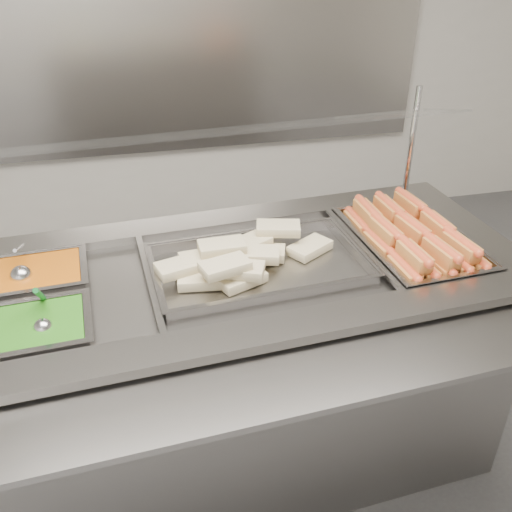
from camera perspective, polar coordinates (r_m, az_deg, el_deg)
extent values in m
cube|color=gray|center=(3.74, -6.67, 19.41)|extent=(3.00, 0.04, 1.20)
cube|color=gray|center=(2.20, -1.31, -11.42)|extent=(1.89, 0.88, 0.89)
cube|color=gray|center=(1.64, 1.93, -7.52)|extent=(1.93, 0.25, 0.03)
cube|color=gray|center=(2.22, -3.96, 3.54)|extent=(1.93, 0.25, 0.03)
cube|color=gray|center=(2.29, 20.73, 2.36)|extent=(0.17, 0.59, 0.03)
cube|color=black|center=(1.98, -1.42, -4.04)|extent=(1.70, 0.69, 0.02)
cube|color=gray|center=(2.06, 10.46, 0.99)|extent=(0.06, 0.59, 0.01)
cube|color=gray|center=(1.87, -10.60, -2.30)|extent=(0.06, 0.59, 0.01)
cube|color=gray|center=(1.54, 3.95, -12.29)|extent=(1.86, 0.37, 0.02)
cylinder|color=#BBBCC0|center=(2.39, 15.30, 10.84)|extent=(0.02, 0.02, 0.45)
cube|color=silver|center=(1.93, -3.34, 12.34)|extent=(1.71, 0.40, 0.09)
cube|color=#C3530A|center=(2.03, -21.02, -2.42)|extent=(0.30, 0.24, 0.09)
cube|color=#18620F|center=(1.78, -21.26, -7.46)|extent=(0.30, 0.24, 0.09)
cube|color=#AA5D23|center=(1.96, 14.57, -1.57)|extent=(0.06, 0.16, 0.05)
cylinder|color=#CE4125|center=(1.95, 14.65, -1.04)|extent=(0.04, 0.17, 0.03)
cube|color=#AA5D23|center=(2.10, 12.18, 0.93)|extent=(0.07, 0.16, 0.05)
cylinder|color=#CE4125|center=(2.09, 12.24, 1.44)|extent=(0.05, 0.17, 0.03)
cube|color=#AA5D23|center=(2.23, 10.07, 3.13)|extent=(0.06, 0.16, 0.05)
cylinder|color=#CE4125|center=(2.22, 10.12, 3.62)|extent=(0.04, 0.17, 0.03)
cube|color=#AA5D23|center=(2.00, 16.14, -1.35)|extent=(0.07, 0.16, 0.05)
cylinder|color=#CE4125|center=(1.98, 16.24, -0.75)|extent=(0.05, 0.17, 0.03)
cube|color=#AA5D23|center=(2.12, 13.69, 1.16)|extent=(0.07, 0.16, 0.05)
cylinder|color=#CE4125|center=(2.11, 13.77, 1.68)|extent=(0.05, 0.17, 0.03)
cube|color=#AA5D23|center=(2.26, 11.53, 3.35)|extent=(0.06, 0.16, 0.05)
cylinder|color=#CE4125|center=(2.25, 11.58, 3.81)|extent=(0.04, 0.17, 0.03)
cube|color=#AA5D23|center=(2.03, 17.70, -0.99)|extent=(0.06, 0.16, 0.05)
cylinder|color=#CE4125|center=(2.02, 17.80, -0.47)|extent=(0.04, 0.17, 0.03)
cube|color=#AA5D23|center=(2.16, 15.18, 1.35)|extent=(0.06, 0.16, 0.05)
cylinder|color=#CE4125|center=(2.15, 15.27, 1.91)|extent=(0.04, 0.17, 0.03)
cube|color=#AA5D23|center=(2.29, 12.96, 3.52)|extent=(0.07, 0.16, 0.05)
cylinder|color=#CE4125|center=(2.28, 13.03, 4.01)|extent=(0.05, 0.17, 0.03)
cube|color=#AA5D23|center=(2.06, 19.20, -0.76)|extent=(0.06, 0.16, 0.05)
cylinder|color=#CE4125|center=(2.05, 19.31, -0.19)|extent=(0.04, 0.17, 0.03)
cube|color=#AA5D23|center=(2.19, 16.64, 1.58)|extent=(0.06, 0.16, 0.05)
cylinder|color=#CE4125|center=(2.18, 16.73, 2.13)|extent=(0.04, 0.17, 0.03)
cube|color=#AA5D23|center=(2.32, 14.36, 3.68)|extent=(0.07, 0.16, 0.05)
cylinder|color=#CE4125|center=(2.31, 14.44, 4.19)|extent=(0.05, 0.17, 0.03)
cube|color=#AA5D23|center=(2.10, 20.63, -0.47)|extent=(0.06, 0.16, 0.05)
cylinder|color=#CE4125|center=(2.09, 20.74, 0.07)|extent=(0.04, 0.17, 0.03)
cube|color=#AA5D23|center=(2.22, 18.04, 1.87)|extent=(0.07, 0.16, 0.05)
cylinder|color=#CE4125|center=(2.21, 18.12, 2.34)|extent=(0.05, 0.17, 0.03)
cube|color=#AA5D23|center=(2.35, 15.70, 3.84)|extent=(0.06, 0.16, 0.05)
cylinder|color=#CE4125|center=(2.34, 15.78, 4.36)|extent=(0.04, 0.17, 0.03)
cube|color=#AA5D23|center=(1.96, 15.53, -0.07)|extent=(0.06, 0.16, 0.05)
cylinder|color=#CE4125|center=(1.94, 15.62, 0.50)|extent=(0.04, 0.17, 0.03)
cube|color=#AA5D23|center=(2.09, 12.83, 2.38)|extent=(0.07, 0.16, 0.05)
cylinder|color=#CE4125|center=(2.08, 12.90, 2.93)|extent=(0.05, 0.17, 0.03)
cube|color=#AA5D23|center=(2.21, 11.05, 4.26)|extent=(0.06, 0.16, 0.05)
cylinder|color=#CE4125|center=(2.20, 11.11, 4.79)|extent=(0.04, 0.17, 0.03)
cube|color=#AA5D23|center=(2.00, 18.04, 0.27)|extent=(0.07, 0.16, 0.05)
cylinder|color=#CE4125|center=(1.99, 18.14, 0.83)|extent=(0.05, 0.17, 0.03)
cube|color=#AA5D23|center=(2.13, 15.33, 2.58)|extent=(0.07, 0.16, 0.05)
cylinder|color=#CE4125|center=(2.12, 15.41, 3.12)|extent=(0.05, 0.17, 0.03)
cube|color=#AA5D23|center=(2.26, 13.08, 4.60)|extent=(0.06, 0.16, 0.05)
cylinder|color=#CE4125|center=(2.25, 13.15, 5.12)|extent=(0.04, 0.17, 0.03)
cube|color=#AA5D23|center=(2.06, 19.83, 0.82)|extent=(0.07, 0.16, 0.05)
cylinder|color=#CE4125|center=(2.05, 19.93, 1.37)|extent=(0.05, 0.17, 0.03)
cube|color=#AA5D23|center=(2.18, 17.66, 2.90)|extent=(0.06, 0.16, 0.05)
cylinder|color=#CE4125|center=(2.17, 17.75, 3.42)|extent=(0.04, 0.17, 0.03)
cube|color=#AA5D23|center=(2.32, 15.12, 5.00)|extent=(0.07, 0.16, 0.05)
cylinder|color=#CE4125|center=(2.31, 15.20, 5.50)|extent=(0.05, 0.17, 0.03)
cube|color=tan|center=(1.96, -1.08, -0.18)|extent=(0.18, 0.15, 0.03)
cube|color=tan|center=(1.85, -1.46, -2.30)|extent=(0.18, 0.14, 0.03)
cube|color=tan|center=(1.92, -5.84, -1.32)|extent=(0.15, 0.09, 0.03)
cube|color=tan|center=(2.03, 5.42, 0.83)|extent=(0.18, 0.15, 0.03)
cube|color=tan|center=(1.99, 0.67, 0.36)|extent=(0.17, 0.13, 0.03)
cube|color=tan|center=(1.96, 0.21, -0.08)|extent=(0.17, 0.12, 0.03)
cube|color=tan|center=(1.97, -3.15, 0.07)|extent=(0.16, 0.10, 0.03)
cube|color=tan|center=(1.85, -5.44, -2.39)|extent=(0.16, 0.11, 0.03)
cube|color=tan|center=(1.90, -3.10, -0.26)|extent=(0.18, 0.15, 0.03)
cube|color=tan|center=(1.92, 0.05, 0.16)|extent=(0.17, 0.13, 0.03)
cube|color=tan|center=(1.90, -5.27, -0.28)|extent=(0.16, 0.10, 0.03)
cube|color=tan|center=(1.98, -0.73, 1.21)|extent=(0.18, 0.15, 0.03)
cube|color=tan|center=(1.87, -7.57, -1.09)|extent=(0.17, 0.13, 0.03)
cube|color=tan|center=(1.84, -1.62, -1.36)|extent=(0.18, 0.14, 0.03)
cube|color=tan|center=(1.80, -3.12, -1.06)|extent=(0.17, 0.13, 0.03)
cube|color=tan|center=(1.91, -3.44, 0.92)|extent=(0.16, 0.09, 0.03)
cube|color=tan|center=(2.03, 2.24, 2.79)|extent=(0.17, 0.12, 0.03)
sphere|color=#BDBCC2|center=(1.99, -22.41, -1.89)|extent=(0.07, 0.07, 0.07)
cylinder|color=#BDBCC2|center=(2.03, -22.64, 0.78)|extent=(0.02, 0.18, 0.08)
sphere|color=#BDBCC2|center=(1.74, -20.50, -6.78)|extent=(0.06, 0.06, 0.06)
cylinder|color=#136D2B|center=(1.77, -20.81, -3.62)|extent=(0.02, 0.13, 0.12)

